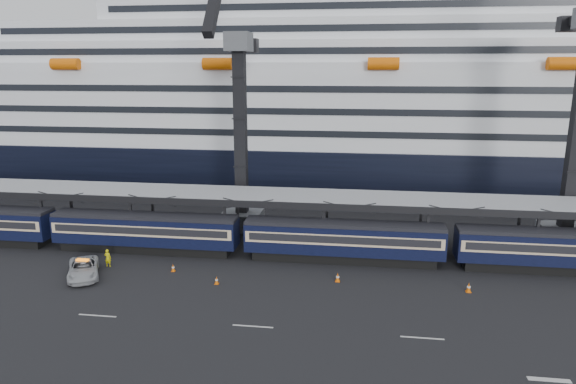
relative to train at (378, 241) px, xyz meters
name	(u,v)px	position (x,y,z in m)	size (l,w,h in m)	color
ground	(443,313)	(4.65, -10.00, -2.20)	(260.00, 260.00, 0.00)	black
train	(378,241)	(0.00, 0.00, 0.00)	(133.05, 3.00, 4.05)	black
canopy	(425,201)	(4.65, 4.00, 3.05)	(130.00, 6.25, 5.53)	#929499
cruise_ship	(397,107)	(3.57, 35.99, 10.14)	(214.09, 28.84, 34.00)	black
crane_dark_near	(240,127)	(-15.35, 8.59, 9.73)	(4.50, 17.75, 35.08)	#4B4E52
pickup_truck	(83,269)	(-26.24, -7.15, -1.44)	(2.53, 5.49, 1.53)	#A8ABAF
worker	(108,258)	(-25.24, -4.52, -1.35)	(0.62, 0.41, 1.70)	#D9CD0B
traffic_cone_b	(173,268)	(-18.74, -4.84, -1.84)	(0.37, 0.37, 0.74)	#EB6107
traffic_cone_c	(217,280)	(-14.00, -7.06, -1.84)	(0.36, 0.36, 0.72)	#EB6107
traffic_cone_d	(338,277)	(-3.62, -5.07, -1.79)	(0.41, 0.41, 0.83)	#EB6107
traffic_cone_e	(469,287)	(7.34, -5.73, -1.78)	(0.43, 0.43, 0.86)	#EB6107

